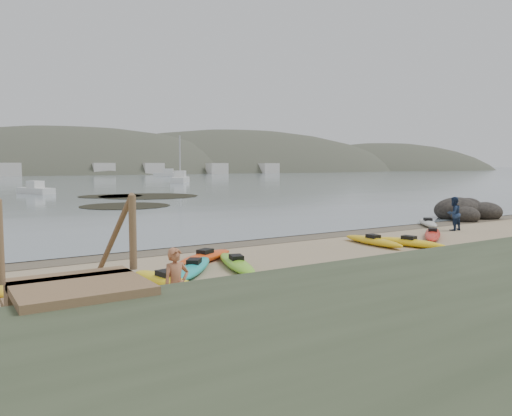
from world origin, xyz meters
TOP-DOWN VIEW (x-y plane):
  - ground at (0.00, 0.00)m, footprint 600.00×600.00m
  - wet_sand at (0.00, -0.30)m, footprint 60.00×60.00m
  - stairs at (-11.00, -11.62)m, footprint 1.50×2.70m
  - kayaks at (-0.42, -4.07)m, footprint 24.55×8.39m
  - person_west at (-8.04, -9.27)m, footprint 0.64×0.44m
  - person_east at (10.69, -2.80)m, footprint 0.89×0.71m
  - rock_cluster at (16.74, 0.60)m, footprint 5.15×3.76m
  - kelp_mats at (4.70, 30.39)m, footprint 15.32×20.48m
  - moored_boats at (3.02, 83.17)m, footprint 84.48×80.47m
  - far_hills at (39.38, 193.97)m, footprint 550.00×135.00m
  - far_town at (6.00, 145.00)m, footprint 199.00×5.00m

SIDE VIEW (x-z plane):
  - far_hills at x=39.38m, z-range -55.93..24.07m
  - ground at x=0.00m, z-range 0.00..0.00m
  - wet_sand at x=0.00m, z-range 0.00..0.00m
  - kelp_mats at x=4.70m, z-range 0.01..0.05m
  - kayaks at x=-0.42m, z-range 0.00..0.34m
  - rock_cluster at x=16.74m, z-range -0.61..1.06m
  - moored_boats at x=3.02m, z-range -0.08..1.32m
  - person_west at x=-8.04m, z-range 0.00..1.69m
  - person_east at x=10.69m, z-range 0.00..1.80m
  - stairs at x=-11.00m, z-range 0.00..2.10m
  - far_town at x=6.00m, z-range 0.00..4.00m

